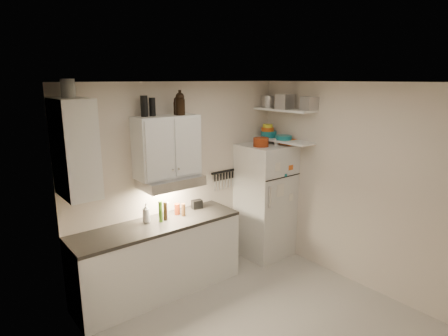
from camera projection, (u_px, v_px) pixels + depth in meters
floor at (257, 321)px, 4.18m from camera, size 3.20×3.00×0.02m
ceiling at (262, 81)px, 3.57m from camera, size 3.20×3.00×0.02m
back_wall at (181, 181)px, 5.02m from camera, size 3.20×0.02×2.60m
left_wall at (109, 255)px, 2.90m from camera, size 0.02×3.00×2.60m
right_wall at (349, 184)px, 4.85m from camera, size 0.02×3.00×2.60m
base_cabinet at (159, 259)px, 4.66m from camera, size 2.10×0.60×0.88m
countertop at (157, 225)px, 4.55m from camera, size 2.10×0.62×0.04m
upper_cabinet at (167, 146)px, 4.59m from camera, size 0.80×0.33×0.75m
side_cabinet at (75, 148)px, 3.77m from camera, size 0.33×0.55×1.00m
range_hood at (171, 182)px, 4.64m from camera, size 0.76×0.46×0.12m
fridge at (265, 200)px, 5.62m from camera, size 0.70×0.68×1.70m
shelf_hi at (284, 110)px, 5.32m from camera, size 0.30×0.95×0.03m
shelf_lo at (283, 140)px, 5.43m from camera, size 0.30×0.95×0.03m
knife_strip at (223, 172)px, 5.43m from camera, size 0.42×0.02×0.03m
dutch_oven at (261, 142)px, 5.27m from camera, size 0.23×0.23×0.13m
book_stack at (288, 142)px, 5.45m from camera, size 0.18×0.22×0.08m
spice_jar at (277, 142)px, 5.39m from camera, size 0.07×0.07×0.09m
stock_pot at (269, 101)px, 5.62m from camera, size 0.26×0.26×0.17m
tin_a at (285, 102)px, 5.24m from camera, size 0.22×0.20×0.21m
tin_b at (309, 103)px, 5.05m from camera, size 0.21×0.21×0.18m
bowl_teal at (269, 134)px, 5.61m from camera, size 0.24×0.24×0.09m
bowl_orange at (268, 129)px, 5.59m from camera, size 0.19×0.19×0.06m
bowl_yellow at (268, 126)px, 5.57m from camera, size 0.15×0.15×0.05m
plates at (283, 138)px, 5.40m from camera, size 0.32×0.32×0.06m
growler_a at (180, 104)px, 4.53m from camera, size 0.13×0.13×0.28m
growler_b at (177, 105)px, 4.58m from camera, size 0.12×0.12×0.23m
thermos_a at (152, 107)px, 4.42m from camera, size 0.10×0.10×0.22m
thermos_b at (144, 106)px, 4.34m from camera, size 0.11×0.11×0.24m
side_jar at (68, 88)px, 3.72m from camera, size 0.15×0.15×0.18m
soap_bottle at (146, 212)px, 4.54m from camera, size 0.13×0.13×0.28m
pepper_mill at (183, 210)px, 4.78m from camera, size 0.06×0.06×0.16m
oil_bottle at (161, 212)px, 4.56m from camera, size 0.06×0.06×0.27m
vinegar_bottle at (165, 211)px, 4.63m from camera, size 0.06×0.06×0.23m
clear_bottle at (166, 210)px, 4.73m from camera, size 0.07×0.07×0.19m
red_jar at (177, 209)px, 4.83m from camera, size 0.07×0.07×0.14m
caddy at (197, 204)px, 5.06m from camera, size 0.15×0.12×0.12m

